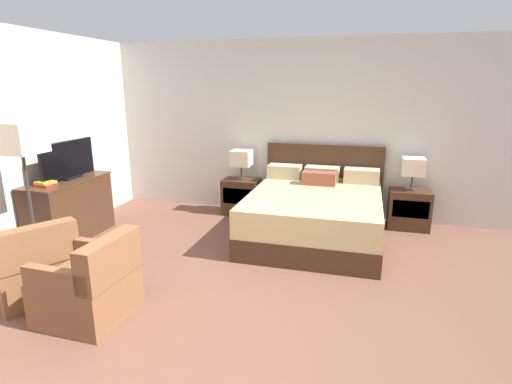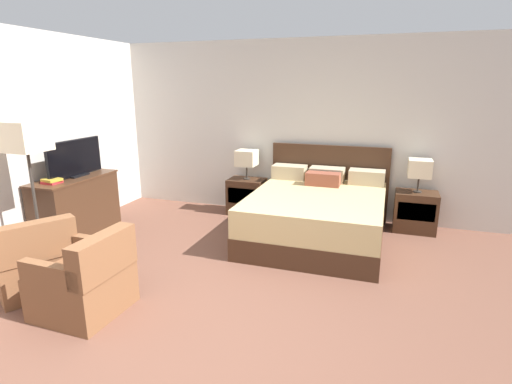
{
  "view_description": "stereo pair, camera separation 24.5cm",
  "coord_description": "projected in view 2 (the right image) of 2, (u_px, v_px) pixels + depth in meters",
  "views": [
    {
      "loc": [
        1.2,
        -2.36,
        1.96
      ],
      "look_at": [
        -0.0,
        2.01,
        0.75
      ],
      "focal_mm": 28.0,
      "sensor_mm": 36.0,
      "label": 1
    },
    {
      "loc": [
        1.44,
        -2.29,
        1.96
      ],
      "look_at": [
        -0.0,
        2.01,
        0.75
      ],
      "focal_mm": 28.0,
      "sensor_mm": 36.0,
      "label": 2
    }
  ],
  "objects": [
    {
      "name": "table_lamp_right",
      "position": [
        420.0,
        169.0,
        5.35
      ],
      "size": [
        0.3,
        0.3,
        0.45
      ],
      "color": "#332D28",
      "rests_on": "nightstand_right"
    },
    {
      "name": "wall_left",
      "position": [
        32.0,
        139.0,
        4.96
      ],
      "size": [
        0.06,
        5.45,
        2.63
      ],
      "primitive_type": "cube",
      "color": "beige",
      "rests_on": "ground"
    },
    {
      "name": "wall_back",
      "position": [
        291.0,
        129.0,
        6.08
      ],
      "size": [
        6.69,
        0.06,
        2.63
      ],
      "primitive_type": "cube",
      "color": "beige",
      "rests_on": "ground"
    },
    {
      "name": "armchair_companion",
      "position": [
        86.0,
        283.0,
        3.51
      ],
      "size": [
        0.71,
        0.7,
        0.76
      ],
      "color": "brown",
      "rests_on": "ground"
    },
    {
      "name": "dresser",
      "position": [
        76.0,
        205.0,
        5.34
      ],
      "size": [
        0.5,
        1.19,
        0.8
      ],
      "color": "#422819",
      "rests_on": "ground"
    },
    {
      "name": "nightstand_right",
      "position": [
        415.0,
        212.0,
        5.51
      ],
      "size": [
        0.56,
        0.4,
        0.56
      ],
      "color": "#422819",
      "rests_on": "ground"
    },
    {
      "name": "nightstand_left",
      "position": [
        247.0,
        196.0,
        6.27
      ],
      "size": [
        0.56,
        0.4,
        0.56
      ],
      "color": "#422819",
      "rests_on": "ground"
    },
    {
      "name": "bed",
      "position": [
        317.0,
        214.0,
        5.21
      ],
      "size": [
        1.73,
        1.99,
        1.11
      ],
      "color": "#422819",
      "rests_on": "ground"
    },
    {
      "name": "ground_plane",
      "position": [
        173.0,
        351.0,
        3.05
      ],
      "size": [
        10.94,
        10.94,
        0.0
      ],
      "primitive_type": "plane",
      "color": "brown"
    },
    {
      "name": "armchair_by_window",
      "position": [
        35.0,
        262.0,
        3.91
      ],
      "size": [
        0.94,
        0.94,
        0.76
      ],
      "color": "brown",
      "rests_on": "ground"
    },
    {
      "name": "table_lamp_left",
      "position": [
        247.0,
        158.0,
        6.11
      ],
      "size": [
        0.3,
        0.3,
        0.45
      ],
      "color": "#332D28",
      "rests_on": "nightstand_left"
    },
    {
      "name": "floor_lamp",
      "position": [
        26.0,
        143.0,
        4.2
      ],
      "size": [
        0.39,
        0.39,
        1.61
      ],
      "color": "#332D28",
      "rests_on": "ground"
    },
    {
      "name": "book_blue_cover",
      "position": [
        52.0,
        180.0,
        4.91
      ],
      "size": [
        0.23,
        0.21,
        0.03
      ],
      "primitive_type": "cube",
      "rotation": [
        0.0,
        0.0,
        -0.18
      ],
      "color": "gold",
      "rests_on": "book_red_cover"
    },
    {
      "name": "tv",
      "position": [
        75.0,
        159.0,
        5.25
      ],
      "size": [
        0.18,
        0.93,
        0.49
      ],
      "color": "black",
      "rests_on": "dresser"
    },
    {
      "name": "book_red_cover",
      "position": [
        52.0,
        182.0,
        4.91
      ],
      "size": [
        0.19,
        0.18,
        0.03
      ],
      "primitive_type": "cube",
      "rotation": [
        0.0,
        0.0,
        -0.02
      ],
      "color": "#B7282D",
      "rests_on": "dresser"
    }
  ]
}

